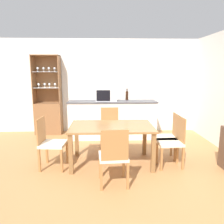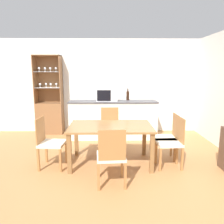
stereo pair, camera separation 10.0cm
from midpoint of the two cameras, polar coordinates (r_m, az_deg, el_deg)
ground_plane at (r=3.87m, az=-2.54°, el=-15.28°), size 18.00×18.00×0.00m
wall_back at (r=6.12m, az=-2.48°, el=6.73°), size 6.80×0.06×2.55m
kitchen_counter at (r=5.56m, az=-0.42°, el=-1.96°), size 2.21×0.55×0.96m
display_cabinet at (r=6.20m, az=-16.67°, el=0.10°), size 0.71×0.38×2.10m
dining_table at (r=3.97m, az=-0.85°, el=-4.92°), size 1.49×0.92×0.72m
dining_chair_side_right_far at (r=4.31m, az=13.63°, el=-6.34°), size 0.43×0.43×0.90m
dining_chair_side_right_near at (r=4.06m, az=14.67°, el=-7.45°), size 0.44×0.44×0.90m
dining_chair_head_far at (r=4.78m, az=-1.09°, el=-4.36°), size 0.44×0.44×0.90m
dining_chair_side_left_near at (r=4.02m, az=-16.46°, el=-7.73°), size 0.45×0.45×0.90m
dining_chair_head_near at (r=3.28m, az=-0.48°, el=-11.49°), size 0.45×0.45×0.90m
microwave at (r=5.49m, az=-2.04°, el=4.52°), size 0.52×0.38×0.30m
wine_bottle at (r=5.64m, az=3.42°, el=4.36°), size 0.08×0.08×0.30m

